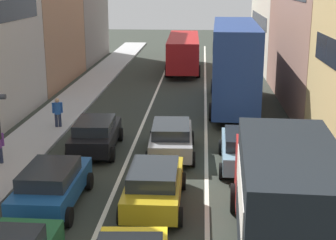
% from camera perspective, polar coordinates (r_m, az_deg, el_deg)
% --- Properties ---
extents(sidewalk_left, '(2.60, 64.00, 0.14)m').
position_cam_1_polar(sidewalk_left, '(31.01, -11.41, 1.49)').
color(sidewalk_left, '#B0B0B0').
rests_on(sidewalk_left, ground).
extents(lane_stripe_left, '(0.16, 60.00, 0.01)m').
position_cam_1_polar(lane_stripe_left, '(30.10, -2.18, 1.24)').
color(lane_stripe_left, silver).
rests_on(lane_stripe_left, ground).
extents(lane_stripe_right, '(0.16, 60.00, 0.01)m').
position_cam_1_polar(lane_stripe_right, '(29.94, 4.31, 1.12)').
color(lane_stripe_right, silver).
rests_on(lane_stripe_right, ground).
extents(removalist_box_truck, '(2.96, 7.79, 3.58)m').
position_cam_1_polar(removalist_box_truck, '(13.83, 13.08, -8.31)').
color(removalist_box_truck, '#A51E1E').
rests_on(removalist_box_truck, ground).
extents(sedan_centre_lane_second, '(2.07, 4.31, 1.49)m').
position_cam_1_polar(sedan_centre_lane_second, '(17.14, -1.58, -7.35)').
color(sedan_centre_lane_second, '#B29319').
rests_on(sedan_centre_lane_second, ground).
extents(wagon_left_lane_second, '(2.07, 4.31, 1.49)m').
position_cam_1_polar(wagon_left_lane_second, '(17.59, -13.11, -7.17)').
color(wagon_left_lane_second, '#194C8C').
rests_on(wagon_left_lane_second, ground).
extents(hatchback_centre_lane_third, '(2.20, 4.37, 1.49)m').
position_cam_1_polar(hatchback_centre_lane_third, '(22.04, 0.37, -2.04)').
color(hatchback_centre_lane_third, gray).
rests_on(hatchback_centre_lane_third, ground).
extents(sedan_left_lane_third, '(2.20, 4.37, 1.49)m').
position_cam_1_polar(sedan_left_lane_third, '(22.82, -8.25, -1.58)').
color(sedan_left_lane_third, black).
rests_on(sedan_left_lane_third, ground).
extents(sedan_right_lane_behind_truck, '(2.15, 4.34, 1.49)m').
position_cam_1_polar(sedan_right_lane_behind_truck, '(20.92, 8.66, -3.21)').
color(sedan_right_lane_behind_truck, '#759EB7').
rests_on(sedan_right_lane_behind_truck, ground).
extents(bus_mid_queue_primary, '(3.03, 10.57, 5.06)m').
position_cam_1_polar(bus_mid_queue_primary, '(30.26, 7.58, 6.65)').
color(bus_mid_queue_primary, navy).
rests_on(bus_mid_queue_primary, ground).
extents(bus_far_queue_secondary, '(2.98, 10.55, 2.90)m').
position_cam_1_polar(bus_far_queue_secondary, '(42.91, 1.77, 7.97)').
color(bus_far_queue_secondary, '#B21919').
rests_on(bus_far_queue_secondary, ground).
extents(pedestrian_near_kerb, '(0.52, 0.34, 1.66)m').
position_cam_1_polar(pedestrian_near_kerb, '(26.45, -12.46, 0.94)').
color(pedestrian_near_kerb, '#262D47').
rests_on(pedestrian_near_kerb, ground).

